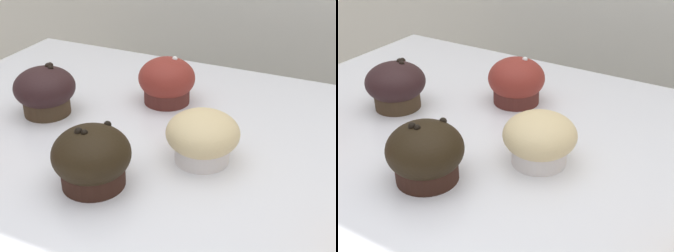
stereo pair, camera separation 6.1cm
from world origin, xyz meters
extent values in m
cube|color=beige|center=(0.00, 0.60, 0.90)|extent=(3.20, 0.10, 1.80)
cylinder|color=silver|center=(0.01, -0.01, 0.92)|extent=(0.07, 0.07, 0.04)
ellipsoid|color=#DFC186|center=(0.01, -0.01, 0.94)|extent=(0.10, 0.10, 0.06)
cylinder|color=black|center=(-0.09, -0.12, 0.92)|extent=(0.08, 0.08, 0.04)
ellipsoid|color=black|center=(-0.09, -0.12, 0.94)|extent=(0.10, 0.10, 0.07)
sphere|color=black|center=(-0.09, -0.09, 0.97)|extent=(0.01, 0.01, 0.01)
sphere|color=black|center=(-0.10, -0.13, 0.98)|extent=(0.01, 0.01, 0.01)
sphere|color=black|center=(-0.10, -0.13, 0.98)|extent=(0.01, 0.01, 0.01)
cylinder|color=#51221D|center=(-0.11, 0.13, 0.92)|extent=(0.08, 0.08, 0.04)
ellipsoid|color=maroon|center=(-0.11, 0.13, 0.94)|extent=(0.09, 0.09, 0.07)
sphere|color=white|center=(-0.10, 0.14, 0.97)|extent=(0.01, 0.01, 0.01)
cylinder|color=#3F2E1D|center=(-0.27, 0.01, 0.92)|extent=(0.07, 0.07, 0.04)
ellipsoid|color=black|center=(-0.27, 0.01, 0.94)|extent=(0.10, 0.10, 0.06)
sphere|color=black|center=(-0.26, 0.03, 0.97)|extent=(0.01, 0.01, 0.01)
sphere|color=black|center=(-0.26, 0.02, 0.97)|extent=(0.01, 0.01, 0.01)
sphere|color=black|center=(-0.27, 0.04, 0.97)|extent=(0.01, 0.01, 0.01)
camera|label=1|loc=(0.19, -0.51, 1.24)|focal=50.00mm
camera|label=2|loc=(0.24, -0.48, 1.24)|focal=50.00mm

